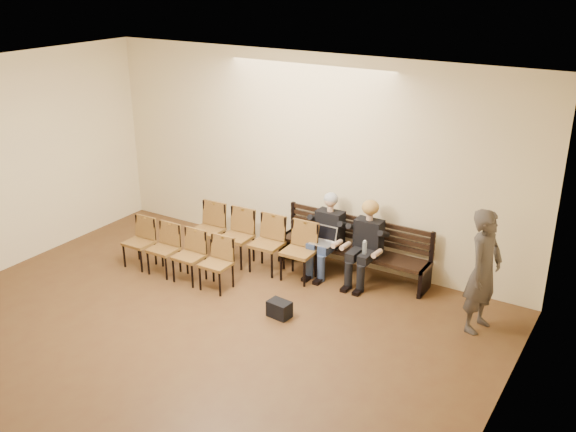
% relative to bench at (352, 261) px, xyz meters
% --- Properties ---
extents(ground, '(10.00, 10.00, 0.00)m').
position_rel_bench_xyz_m(ground, '(-1.05, -4.65, -0.23)').
color(ground, '#553A1D').
rests_on(ground, ground).
extents(room_walls, '(8.02, 10.01, 3.51)m').
position_rel_bench_xyz_m(room_walls, '(-1.05, -3.86, 2.31)').
color(room_walls, beige).
rests_on(room_walls, ground).
extents(bench, '(2.60, 0.90, 0.45)m').
position_rel_bench_xyz_m(bench, '(0.00, 0.00, 0.00)').
color(bench, black).
rests_on(bench, ground).
extents(seated_man, '(0.55, 0.76, 1.33)m').
position_rel_bench_xyz_m(seated_man, '(-0.41, -0.12, 0.44)').
color(seated_man, black).
rests_on(seated_man, ground).
extents(seated_woman, '(0.55, 0.76, 1.27)m').
position_rel_bench_xyz_m(seated_woman, '(0.29, -0.12, 0.41)').
color(seated_woman, black).
rests_on(seated_woman, ground).
extents(laptop, '(0.41, 0.34, 0.26)m').
position_rel_bench_xyz_m(laptop, '(-0.38, -0.35, 0.36)').
color(laptop, silver).
rests_on(laptop, bench).
extents(water_bottle, '(0.08, 0.08, 0.23)m').
position_rel_bench_xyz_m(water_bottle, '(0.37, -0.34, 0.34)').
color(water_bottle, silver).
rests_on(water_bottle, bench).
extents(bag, '(0.35, 0.26, 0.24)m').
position_rel_bench_xyz_m(bag, '(-0.28, -1.80, -0.10)').
color(bag, black).
rests_on(bag, ground).
extents(passerby, '(0.63, 0.83, 2.05)m').
position_rel_bench_xyz_m(passerby, '(2.26, -0.60, 0.80)').
color(passerby, '#3B3530').
rests_on(passerby, ground).
extents(chair_row_front, '(2.32, 0.59, 0.95)m').
position_rel_bench_xyz_m(chair_row_front, '(-1.56, -0.65, 0.25)').
color(chair_row_front, olive).
rests_on(chair_row_front, ground).
extents(chair_row_back, '(2.06, 0.49, 0.84)m').
position_rel_bench_xyz_m(chair_row_back, '(-2.39, -1.60, 0.20)').
color(chair_row_back, olive).
rests_on(chair_row_back, ground).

